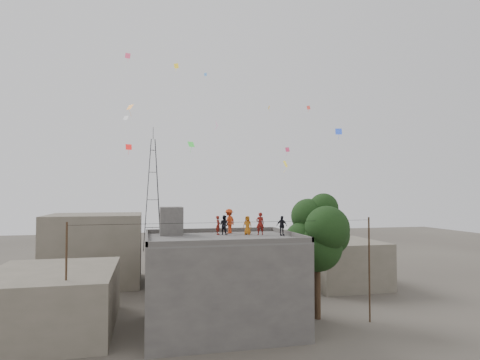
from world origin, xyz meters
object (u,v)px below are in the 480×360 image
object	(u,v)px
tree	(319,234)
person_dark_adult	(282,226)
transmission_tower	(153,194)
stair_head_box	(171,221)
person_red_adult	(260,224)

from	to	relation	value
tree	person_dark_adult	size ratio (longest dim) A/B	6.53
transmission_tower	person_dark_adult	distance (m)	40.69
stair_head_box	tree	xyz separation A→B (m)	(10.57, -2.00, -1.00)
transmission_tower	person_dark_adult	size ratio (longest dim) A/B	14.35
tree	person_dark_adult	xyz separation A→B (m)	(-2.97, -0.34, 0.69)
tree	transmission_tower	bearing A→B (deg)	106.09
person_red_adult	transmission_tower	bearing A→B (deg)	-73.88
tree	transmission_tower	world-z (taller)	transmission_tower
person_red_adult	person_dark_adult	xyz separation A→B (m)	(1.36, -0.82, -0.11)
tree	person_dark_adult	bearing A→B (deg)	-173.46
stair_head_box	person_red_adult	distance (m)	6.43
transmission_tower	person_red_adult	size ratio (longest dim) A/B	12.42
stair_head_box	transmission_tower	bearing A→B (deg)	91.23
stair_head_box	person_dark_adult	world-z (taller)	stair_head_box
stair_head_box	person_red_adult	bearing A→B (deg)	-13.69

